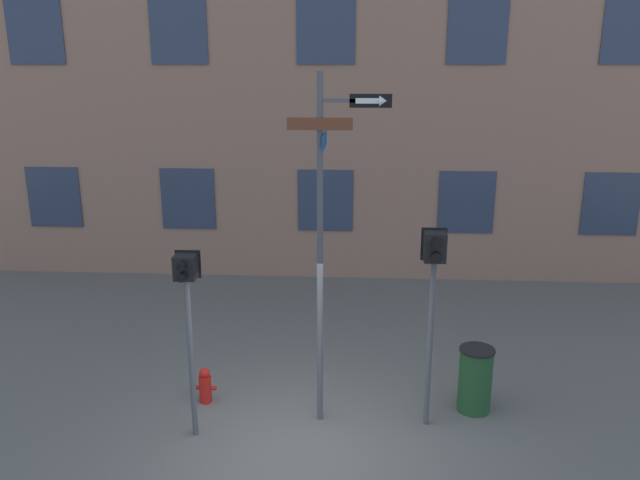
{
  "coord_description": "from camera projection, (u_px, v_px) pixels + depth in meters",
  "views": [
    {
      "loc": [
        0.77,
        -7.55,
        5.21
      ],
      "look_at": [
        0.26,
        0.87,
        2.84
      ],
      "focal_mm": 35.0,
      "sensor_mm": 36.0,
      "label": 1
    }
  ],
  "objects": [
    {
      "name": "fire_hydrant",
      "position": [
        205.0,
        386.0,
        9.93
      ],
      "size": [
        0.36,
        0.2,
        0.59
      ],
      "color": "red",
      "rests_on": "ground_plane"
    },
    {
      "name": "pedestrian_signal_left",
      "position": [
        187.0,
        298.0,
        8.54
      ],
      "size": [
        0.35,
        0.4,
        2.77
      ],
      "color": "#4C4C51",
      "rests_on": "ground_plane"
    },
    {
      "name": "trash_bin",
      "position": [
        475.0,
        379.0,
        9.64
      ],
      "size": [
        0.54,
        0.54,
        1.04
      ],
      "color": "#1E4723",
      "rests_on": "ground_plane"
    },
    {
      "name": "ground_plane",
      "position": [
        298.0,
        452.0,
        8.71
      ],
      "size": [
        60.0,
        60.0,
        0.0
      ],
      "primitive_type": "plane",
      "color": "#595651"
    },
    {
      "name": "street_sign_pole",
      "position": [
        325.0,
        228.0,
        8.71
      ],
      "size": [
        1.39,
        0.92,
        5.14
      ],
      "color": "#4C4C51",
      "rests_on": "ground_plane"
    },
    {
      "name": "building_facade",
      "position": [
        327.0,
        31.0,
        14.54
      ],
      "size": [
        24.0,
        0.63,
        11.96
      ],
      "color": "#936B56",
      "rests_on": "ground_plane"
    },
    {
      "name": "pedestrian_signal_right",
      "position": [
        433.0,
        276.0,
        8.75
      ],
      "size": [
        0.36,
        0.4,
        3.02
      ],
      "color": "#4C4C51",
      "rests_on": "ground_plane"
    }
  ]
}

